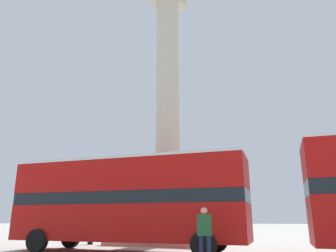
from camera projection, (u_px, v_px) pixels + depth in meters
The scene contains 6 objects.
ground_plane at pixel (168, 243), 20.11m from camera, with size 200.00×200.00×0.00m, color #ADA89E.
monument_column at pixel (168, 154), 21.64m from camera, with size 5.84×5.84×18.95m.
bus_a at pixel (128, 199), 15.12m from camera, with size 11.05×3.56×4.15m.
equestrian_statue at pixel (90, 217), 27.67m from camera, with size 3.59×2.78×5.78m.
street_lamp at pixel (93, 190), 20.02m from camera, with size 0.46×0.46×5.22m.
pedestrian_near_lamp at pixel (205, 231), 10.97m from camera, with size 0.49×0.24×1.81m.
Camera 1 is at (8.52, -19.54, 1.41)m, focal length 35.00 mm.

